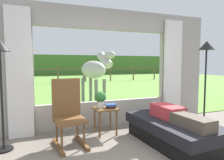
{
  "coord_description": "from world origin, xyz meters",
  "views": [
    {
      "loc": [
        -1.39,
        -1.9,
        1.37
      ],
      "look_at": [
        0.0,
        1.8,
        1.05
      ],
      "focal_mm": 32.05,
      "sensor_mm": 36.0,
      "label": 1
    }
  ],
  "objects_px": {
    "reclining_person": "(175,115)",
    "recliner_sofa": "(172,131)",
    "side_table": "(105,112)",
    "rocking_chair": "(68,113)",
    "floor_lamp_right": "(206,58)",
    "pasture_tree": "(18,59)",
    "book_stack": "(111,106)",
    "horse": "(94,70)",
    "potted_plant": "(100,98)",
    "floor_lamp_left": "(0,61)"
  },
  "relations": [
    {
      "from": "potted_plant",
      "to": "floor_lamp_right",
      "type": "relative_size",
      "value": 0.17
    },
    {
      "from": "floor_lamp_right",
      "to": "floor_lamp_left",
      "type": "bearing_deg",
      "value": 176.54
    },
    {
      "from": "side_table",
      "to": "rocking_chair",
      "type": "bearing_deg",
      "value": -160.87
    },
    {
      "from": "reclining_person",
      "to": "potted_plant",
      "type": "bearing_deg",
      "value": 132.07
    },
    {
      "from": "rocking_chair",
      "to": "potted_plant",
      "type": "relative_size",
      "value": 3.5
    },
    {
      "from": "rocking_chair",
      "to": "floor_lamp_right",
      "type": "distance_m",
      "value": 3.02
    },
    {
      "from": "recliner_sofa",
      "to": "reclining_person",
      "type": "height_order",
      "value": "reclining_person"
    },
    {
      "from": "reclining_person",
      "to": "rocking_chair",
      "type": "xyz_separation_m",
      "value": [
        -1.67,
        0.65,
        0.02
      ]
    },
    {
      "from": "recliner_sofa",
      "to": "book_stack",
      "type": "xyz_separation_m",
      "value": [
        -0.83,
        0.8,
        0.34
      ]
    },
    {
      "from": "reclining_person",
      "to": "recliner_sofa",
      "type": "bearing_deg",
      "value": 86.29
    },
    {
      "from": "recliner_sofa",
      "to": "rocking_chair",
      "type": "xyz_separation_m",
      "value": [
        -1.67,
        0.6,
        0.33
      ]
    },
    {
      "from": "rocking_chair",
      "to": "book_stack",
      "type": "relative_size",
      "value": 5.28
    },
    {
      "from": "reclining_person",
      "to": "rocking_chair",
      "type": "distance_m",
      "value": 1.79
    },
    {
      "from": "potted_plant",
      "to": "floor_lamp_right",
      "type": "height_order",
      "value": "floor_lamp_right"
    },
    {
      "from": "reclining_person",
      "to": "book_stack",
      "type": "distance_m",
      "value": 1.19
    },
    {
      "from": "side_table",
      "to": "floor_lamp_left",
      "type": "distance_m",
      "value": 2.01
    },
    {
      "from": "floor_lamp_right",
      "to": "horse",
      "type": "relative_size",
      "value": 1.02
    },
    {
      "from": "recliner_sofa",
      "to": "floor_lamp_right",
      "type": "distance_m",
      "value": 1.81
    },
    {
      "from": "book_stack",
      "to": "floor_lamp_right",
      "type": "distance_m",
      "value": 2.25
    },
    {
      "from": "book_stack",
      "to": "horse",
      "type": "xyz_separation_m",
      "value": [
        0.49,
        2.92,
        0.59
      ]
    },
    {
      "from": "rocking_chair",
      "to": "potted_plant",
      "type": "xyz_separation_m",
      "value": [
        0.67,
        0.32,
        0.16
      ]
    },
    {
      "from": "recliner_sofa",
      "to": "side_table",
      "type": "height_order",
      "value": "side_table"
    },
    {
      "from": "horse",
      "to": "floor_lamp_left",
      "type": "bearing_deg",
      "value": 34.72
    },
    {
      "from": "reclining_person",
      "to": "side_table",
      "type": "xyz_separation_m",
      "value": [
        -0.92,
        0.91,
        -0.1
      ]
    },
    {
      "from": "floor_lamp_left",
      "to": "horse",
      "type": "bearing_deg",
      "value": 52.11
    },
    {
      "from": "reclining_person",
      "to": "side_table",
      "type": "relative_size",
      "value": 2.76
    },
    {
      "from": "potted_plant",
      "to": "floor_lamp_left",
      "type": "xyz_separation_m",
      "value": [
        -1.67,
        -0.2,
        0.71
      ]
    },
    {
      "from": "reclining_person",
      "to": "pasture_tree",
      "type": "xyz_separation_m",
      "value": [
        -3.07,
        8.78,
        1.11
      ]
    },
    {
      "from": "rocking_chair",
      "to": "reclining_person",
      "type": "bearing_deg",
      "value": -27.87
    },
    {
      "from": "floor_lamp_right",
      "to": "pasture_tree",
      "type": "bearing_deg",
      "value": 117.33
    },
    {
      "from": "floor_lamp_right",
      "to": "pasture_tree",
      "type": "relative_size",
      "value": 0.54
    },
    {
      "from": "potted_plant",
      "to": "reclining_person",
      "type": "bearing_deg",
      "value": -44.22
    },
    {
      "from": "recliner_sofa",
      "to": "reclining_person",
      "type": "bearing_deg",
      "value": -93.71
    },
    {
      "from": "book_stack",
      "to": "floor_lamp_left",
      "type": "relative_size",
      "value": 0.12
    },
    {
      "from": "reclining_person",
      "to": "floor_lamp_right",
      "type": "height_order",
      "value": "floor_lamp_right"
    },
    {
      "from": "reclining_person",
      "to": "horse",
      "type": "bearing_deg",
      "value": 91.42
    },
    {
      "from": "rocking_chair",
      "to": "book_stack",
      "type": "height_order",
      "value": "rocking_chair"
    },
    {
      "from": "side_table",
      "to": "pasture_tree",
      "type": "height_order",
      "value": "pasture_tree"
    },
    {
      "from": "book_stack",
      "to": "potted_plant",
      "type": "bearing_deg",
      "value": 145.29
    },
    {
      "from": "rocking_chair",
      "to": "floor_lamp_left",
      "type": "height_order",
      "value": "floor_lamp_left"
    },
    {
      "from": "reclining_person",
      "to": "book_stack",
      "type": "bearing_deg",
      "value": 130.42
    },
    {
      "from": "book_stack",
      "to": "rocking_chair",
      "type": "bearing_deg",
      "value": -166.5
    },
    {
      "from": "side_table",
      "to": "floor_lamp_left",
      "type": "xyz_separation_m",
      "value": [
        -1.75,
        -0.14,
        0.98
      ]
    },
    {
      "from": "side_table",
      "to": "book_stack",
      "type": "bearing_deg",
      "value": -32.71
    },
    {
      "from": "pasture_tree",
      "to": "potted_plant",
      "type": "bearing_deg",
      "value": -75.17
    },
    {
      "from": "horse",
      "to": "pasture_tree",
      "type": "bearing_deg",
      "value": -78.83
    },
    {
      "from": "recliner_sofa",
      "to": "rocking_chair",
      "type": "height_order",
      "value": "rocking_chair"
    },
    {
      "from": "side_table",
      "to": "pasture_tree",
      "type": "distance_m",
      "value": 8.24
    },
    {
      "from": "rocking_chair",
      "to": "floor_lamp_right",
      "type": "height_order",
      "value": "floor_lamp_right"
    },
    {
      "from": "recliner_sofa",
      "to": "pasture_tree",
      "type": "relative_size",
      "value": 0.51
    }
  ]
}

